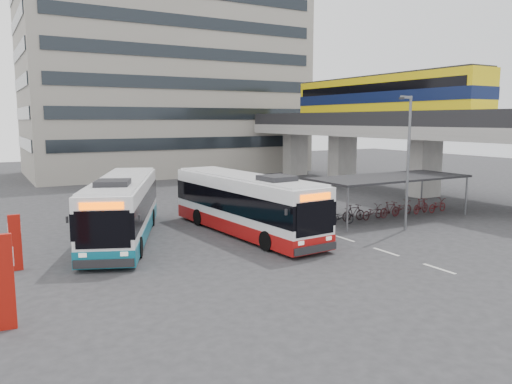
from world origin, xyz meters
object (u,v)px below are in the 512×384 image
pedestrian (244,213)px  lamp_post (408,155)px  bus_teal (123,209)px  bus_main (245,204)px

pedestrian → lamp_post: size_ratio=0.27×
bus_teal → lamp_post: (13.89, -5.45, 2.57)m
bus_teal → pedestrian: bus_teal is taller
bus_main → lamp_post: bearing=-29.0°
bus_main → pedestrian: bearing=65.4°
lamp_post → bus_teal: bearing=140.9°
bus_main → pedestrian: size_ratio=5.94×
pedestrian → lamp_post: 9.32m
bus_main → bus_teal: 6.24m
pedestrian → lamp_post: (7.72, -4.17, 3.16)m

